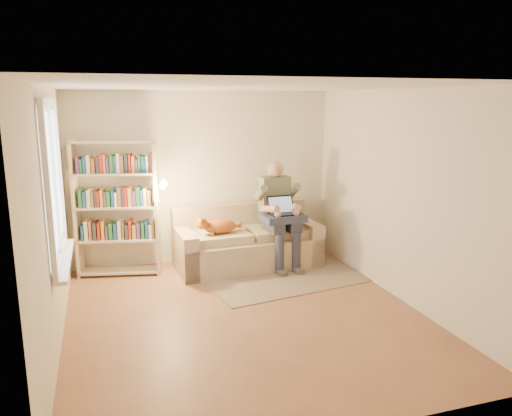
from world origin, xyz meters
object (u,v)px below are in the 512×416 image
object	(u,v)px
sofa	(247,244)
person	(278,208)
cat	(216,226)
bookshelf	(117,202)
laptop	(285,209)

from	to	relation	value
sofa	person	xyz separation A→B (m)	(0.46, -0.14, 0.55)
cat	person	bearing A→B (deg)	-1.42
sofa	bookshelf	world-z (taller)	bookshelf
person	cat	distance (m)	0.98
laptop	cat	bearing A→B (deg)	170.26
sofa	laptop	distance (m)	0.81
bookshelf	laptop	bearing A→B (deg)	1.43
sofa	person	bearing A→B (deg)	-19.49
person	bookshelf	distance (m)	2.33
sofa	laptop	xyz separation A→B (m)	(0.51, -0.29, 0.57)
sofa	cat	size ratio (longest dim) A/B	3.03
person	laptop	bearing A→B (deg)	-72.83
sofa	bookshelf	distance (m)	1.99
bookshelf	cat	bearing A→B (deg)	-1.10
laptop	sofa	bearing A→B (deg)	148.11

